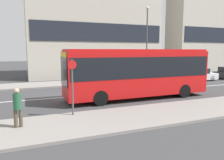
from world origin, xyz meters
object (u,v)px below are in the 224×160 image
object	(u,v)px
city_bus	(138,70)
parked_car_0	(197,75)
pedestrian_near_stop	(17,105)
street_lamp	(147,36)
bus_stop_sign	(72,83)

from	to	relation	value
city_bus	parked_car_0	size ratio (longest dim) A/B	2.20
pedestrian_near_stop	street_lamp	xyz separation A→B (m)	(12.92, 11.22, 3.80)
bus_stop_sign	street_lamp	bearing A→B (deg)	44.71
bus_stop_sign	street_lamp	distance (m)	14.95
bus_stop_sign	street_lamp	world-z (taller)	street_lamp
city_bus	street_lamp	bearing A→B (deg)	55.72
city_bus	bus_stop_sign	distance (m)	5.94
city_bus	parked_car_0	bearing A→B (deg)	27.76
parked_car_0	street_lamp	world-z (taller)	street_lamp
parked_car_0	street_lamp	xyz separation A→B (m)	(-5.26, 2.07, 4.23)
city_bus	pedestrian_near_stop	distance (m)	8.66
parked_car_0	pedestrian_near_stop	xyz separation A→B (m)	(-18.18, -9.14, 0.43)
parked_car_0	bus_stop_sign	world-z (taller)	bus_stop_sign
pedestrian_near_stop	bus_stop_sign	world-z (taller)	bus_stop_sign
parked_car_0	pedestrian_near_stop	distance (m)	20.35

